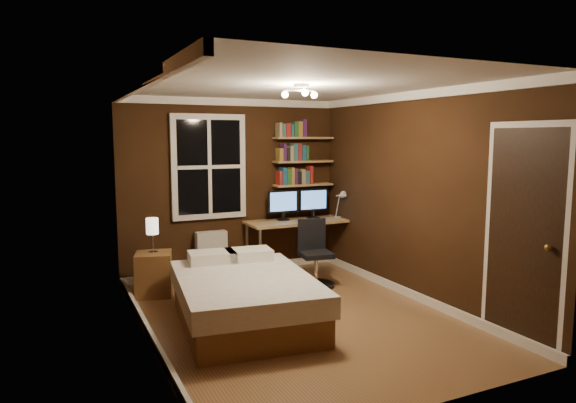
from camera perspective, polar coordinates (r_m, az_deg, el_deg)
name	(u,v)px	position (r m, az deg, el deg)	size (l,w,h in m)	color
floor	(297,317)	(5.77, 0.96, -12.72)	(4.20, 4.20, 0.00)	brown
wall_back	(232,187)	(7.40, -6.21, 1.60)	(3.20, 0.04, 2.50)	black
wall_left	(144,214)	(4.98, -15.75, -1.33)	(0.04, 4.20, 2.50)	black
wall_right	(416,197)	(6.34, 14.08, 0.50)	(0.04, 4.20, 2.50)	black
ceiling	(297,85)	(5.45, 1.02, 12.82)	(3.20, 4.20, 0.02)	white
window	(209,167)	(7.24, -8.78, 3.82)	(1.06, 0.06, 1.46)	white
door	(523,238)	(5.27, 24.64, -3.74)	(0.03, 0.82, 2.05)	black
door_knob	(548,248)	(5.06, 26.93, -4.59)	(0.06, 0.06, 0.06)	#B38B43
ceiling_fixture	(301,94)	(5.35, 1.50, 11.85)	(0.44, 0.44, 0.18)	beige
bookshelf_lower	(303,185)	(7.71, 1.69, 1.87)	(0.92, 0.22, 0.03)	tan
books_row_lower	(303,176)	(7.70, 1.69, 2.83)	(0.54, 0.16, 0.23)	maroon
bookshelf_middle	(303,162)	(7.69, 1.70, 4.46)	(0.92, 0.22, 0.03)	tan
books_row_middle	(303,153)	(7.68, 1.70, 5.43)	(0.48, 0.16, 0.23)	#1B517A
bookshelf_upper	(303,138)	(7.68, 1.71, 7.07)	(0.92, 0.22, 0.03)	tan
books_row_upper	(303,129)	(7.68, 1.71, 8.04)	(0.42, 0.16, 0.23)	#2B6029
bed	(244,298)	(5.54, -4.88, -10.62)	(1.58, 2.04, 0.64)	brown
nightstand	(154,274)	(6.66, -14.69, -7.79)	(0.43, 0.43, 0.54)	brown
bedside_lamp	(153,235)	(6.56, -14.82, -3.67)	(0.15, 0.15, 0.43)	white
radiator	(211,254)	(7.33, -8.50, -5.82)	(0.43, 0.15, 0.65)	silver
desk	(300,224)	(7.54, 1.33, -2.52)	(1.59, 0.60, 0.75)	tan
monitor_left	(283,205)	(7.47, -0.56, -0.43)	(0.47, 0.12, 0.44)	black
monitor_right	(313,203)	(7.69, 2.82, -0.22)	(0.47, 0.12, 0.44)	black
desk_lamp	(340,204)	(7.68, 5.85, -0.27)	(0.14, 0.32, 0.44)	silver
office_chair	(315,262)	(6.82, 2.99, -6.74)	(0.49, 0.49, 0.88)	black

